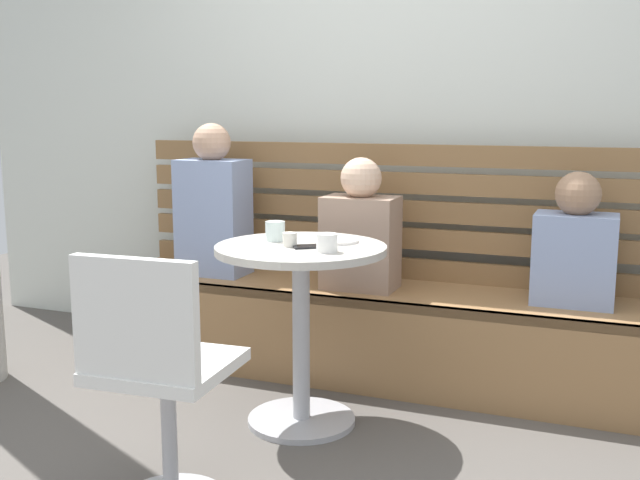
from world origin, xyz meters
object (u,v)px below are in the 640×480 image
Objects in this scene: person_adult at (213,207)px; cup_ceramic_white at (327,243)px; cup_glass_short at (275,231)px; plate_small at (337,241)px; person_child_middle at (575,247)px; cafe_table at (301,300)px; phone_on_table at (311,246)px; cup_espresso_small at (290,240)px; white_chair at (156,375)px; person_child_left at (361,232)px; booth_bench at (370,331)px.

cup_ceramic_white is at bearing -38.63° from person_adult.
cup_glass_short reaches higher than plate_small.
person_child_middle is at bearing 31.03° from plate_small.
cup_glass_short is (-0.28, 0.15, 0.01)m from cup_ceramic_white.
cafe_table is 0.23m from phone_on_table.
person_child_middle is 1.28m from cup_glass_short.
cup_espresso_small is at bearing 62.78° from phone_on_table.
plate_small is at bearing -148.97° from person_child_middle.
person_adult is at bearing -178.82° from person_child_middle.
plate_small is (0.25, 0.93, 0.28)m from white_chair.
white_chair is 15.18× the size of cup_espresso_small.
white_chair reaches higher than plate_small.
person_adult is at bearing 178.01° from person_child_left.
person_child_left is (-0.04, -0.04, 0.49)m from booth_bench.
person_child_left is 0.64m from cup_espresso_small.
cup_ceramic_white is (0.28, 0.72, 0.31)m from white_chair.
plate_small is 0.16m from phone_on_table.
cup_glass_short is at bearing -112.10° from booth_bench.
person_child_left is 7.67× the size of cup_ceramic_white.
cafe_table is at bearing 52.92° from cup_espresso_small.
cup_espresso_small is at bearing 162.84° from cup_ceramic_white.
booth_bench is 15.88× the size of plate_small.
booth_bench is 3.18× the size of white_chair.
cafe_table is 9.25× the size of cup_ceramic_white.
cafe_table is 4.35× the size of plate_small.
person_child_left is at bearing -137.45° from booth_bench.
phone_on_table is at bearing 144.17° from cup_ceramic_white.
booth_bench is 4.40× the size of person_child_left.
person_adult is 0.82m from cup_glass_short.
person_child_left is 0.57m from cup_glass_short.
plate_small is at bearing 47.30° from cafe_table.
cup_glass_short is at bearing -152.35° from person_child_middle.
cup_ceramic_white is (0.89, -0.71, -0.01)m from person_adult.
white_chair is 5.00× the size of plate_small.
cafe_table reaches higher than booth_bench.
plate_small is (0.02, -0.51, 0.52)m from booth_bench.
cup_ceramic_white reaches higher than cafe_table.
person_child_middle reaches higher than cup_espresso_small.
white_chair is 0.93m from cup_glass_short.
person_adult reaches higher than plate_small.
cup_ceramic_white is (-0.85, -0.75, 0.09)m from person_child_middle.
person_child_left reaches higher than cafe_table.
person_child_middle reaches higher than cafe_table.
cup_ceramic_white is at bearing -138.72° from person_child_middle.
person_adult is at bearing -179.28° from booth_bench.
white_chair is 1.87m from person_child_middle.
booth_bench is at bearing 94.22° from cup_ceramic_white.
cup_espresso_small is at bearing -42.10° from cup_glass_short.
person_child_middle is 1.16m from phone_on_table.
person_adult is 1.33× the size of person_child_middle.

